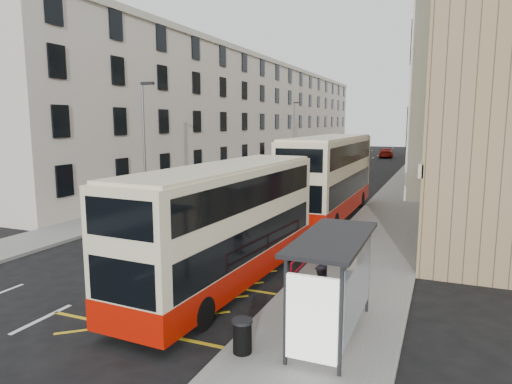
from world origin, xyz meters
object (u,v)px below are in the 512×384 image
at_px(street_lamp_near, 145,140).
at_px(litter_bin, 242,336).
at_px(pedestrian_near, 320,294).
at_px(white_van, 307,166).
at_px(car_silver, 326,158).
at_px(bus_shelter, 335,268).
at_px(street_lamp_far, 294,131).
at_px(double_decker_front, 227,225).
at_px(pedestrian_mid, 323,309).
at_px(double_decker_rear, 329,177).
at_px(car_red, 386,153).
at_px(pedestrian_far, 351,249).
at_px(car_dark, 352,150).

xyz_separation_m(street_lamp_near, litter_bin, (12.76, -13.79, -4.04)).
distance_m(pedestrian_near, white_van, 39.80).
xyz_separation_m(pedestrian_near, car_silver, (-12.31, 50.33, -0.29)).
bearing_deg(bus_shelter, street_lamp_near, 139.86).
bearing_deg(street_lamp_far, double_decker_front, -75.52).
bearing_deg(pedestrian_mid, white_van, 107.97).
xyz_separation_m(street_lamp_far, pedestrian_mid, (14.42, -42.40, -3.63)).
bearing_deg(car_silver, double_decker_rear, -65.37).
bearing_deg(street_lamp_far, double_decker_rear, -67.92).
distance_m(pedestrian_near, car_red, 65.02).
bearing_deg(car_red, car_silver, 61.01).
distance_m(litter_bin, pedestrian_far, 7.54).
xyz_separation_m(litter_bin, car_silver, (-10.98, 52.64, 0.14)).
bearing_deg(car_silver, bus_shelter, -65.45).
height_order(bus_shelter, street_lamp_far, street_lamp_far).
bearing_deg(street_lamp_near, white_van, 84.38).
relative_size(street_lamp_near, car_dark, 1.97).
distance_m(double_decker_rear, pedestrian_mid, 16.48).
relative_size(pedestrian_far, car_silver, 0.38).
height_order(street_lamp_far, pedestrian_far, street_lamp_far).
bearing_deg(car_red, bus_shelter, 90.74).
height_order(double_decker_front, white_van, double_decker_front).
relative_size(bus_shelter, double_decker_rear, 0.34).
relative_size(bus_shelter, pedestrian_far, 2.61).
bearing_deg(bus_shelter, double_decker_rear, 103.98).
distance_m(pedestrian_near, car_dark, 73.43).
distance_m(double_decker_rear, car_dark, 58.03).
bearing_deg(white_van, double_decker_front, -93.76).
distance_m(double_decker_rear, car_red, 49.77).
relative_size(bus_shelter, street_lamp_far, 0.53).
height_order(bus_shelter, car_dark, bus_shelter).
height_order(street_lamp_far, litter_bin, street_lamp_far).
height_order(double_decker_rear, pedestrian_far, double_decker_rear).
bearing_deg(double_decker_rear, pedestrian_far, -71.43).
relative_size(street_lamp_near, double_decker_front, 0.74).
distance_m(bus_shelter, street_lamp_far, 44.94).
height_order(double_decker_front, car_dark, double_decker_front).
height_order(street_lamp_near, car_silver, street_lamp_near).
relative_size(street_lamp_far, car_red, 1.50).
distance_m(double_decker_front, litter_bin, 5.42).
xyz_separation_m(pedestrian_far, car_dark, (-12.75, 67.17, -0.30)).
height_order(double_decker_rear, litter_bin, double_decker_rear).
distance_m(street_lamp_near, litter_bin, 19.21).
xyz_separation_m(white_van, car_dark, (-1.40, 34.18, -0.10)).
bearing_deg(street_lamp_near, pedestrian_mid, -40.68).
height_order(car_silver, car_red, car_red).
xyz_separation_m(street_lamp_near, pedestrian_near, (14.09, -11.48, -3.61)).
height_order(car_silver, car_dark, car_silver).
bearing_deg(pedestrian_mid, street_lamp_far, 109.94).
height_order(bus_shelter, car_silver, bus_shelter).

